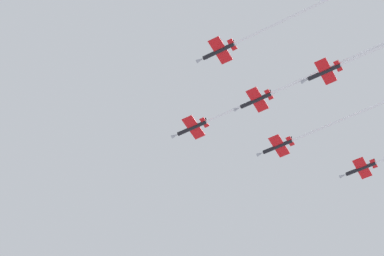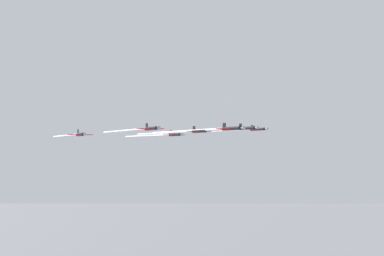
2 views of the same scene
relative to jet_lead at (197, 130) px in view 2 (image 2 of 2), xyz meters
The scene contains 7 objects.
jet_lead is the anchor object (origin of this frame).
jet_port_inner 26.01m from the jet_lead, 36.78° to the left, with size 15.37×69.13×2.34m.
jet_starboard_inner 23.67m from the jet_lead, 129.11° to the left, with size 14.10×61.81×2.34m.
jet_port_outer 19.65m from the jet_lead, 80.14° to the left, with size 14.98×66.89×2.34m.
jet_starboard_outer 48.45m from the jet_lead, 32.66° to the left, with size 13.84×60.37×2.34m.
jet_center_rear 49.74m from the jet_lead, 126.04° to the left, with size 14.56×64.47×2.34m.
jet_port_trail 38.61m from the jet_lead, 80.14° to the left, with size 14.72×65.40×2.34m.
Camera 2 is at (-62.81, -93.14, 152.32)m, focal length 37.41 mm.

